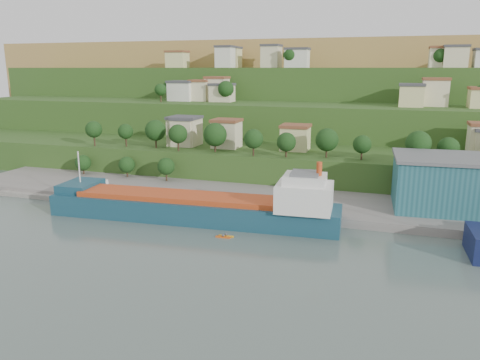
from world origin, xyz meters
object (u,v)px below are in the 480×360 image
at_px(cargo_ship_near, 201,209).
at_px(kayak_orange, 223,237).
at_px(caravan, 98,184).
at_px(warehouse, 461,183).

bearing_deg(cargo_ship_near, kayak_orange, -49.23).
xyz_separation_m(caravan, kayak_orange, (46.83, -23.91, -2.25)).
distance_m(cargo_ship_near, warehouse, 61.67).
bearing_deg(kayak_orange, warehouse, 29.73).
relative_size(cargo_ship_near, kayak_orange, 21.39).
relative_size(cargo_ship_near, caravan, 12.55).
relative_size(warehouse, caravan, 5.79).
relative_size(cargo_ship_near, warehouse, 2.17).
bearing_deg(warehouse, caravan, -179.48).
distance_m(warehouse, kayak_orange, 57.98).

